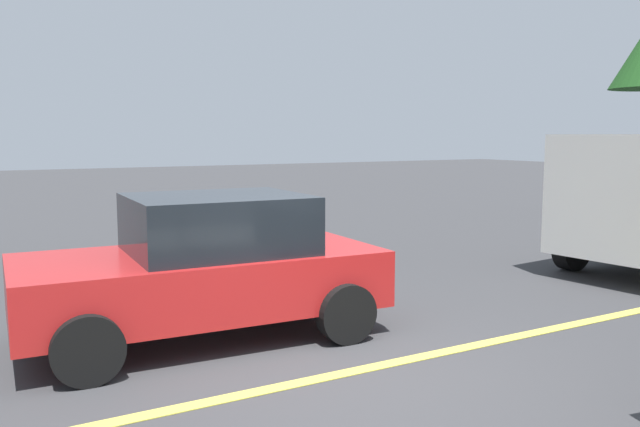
% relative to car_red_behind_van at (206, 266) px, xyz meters
% --- Properties ---
extents(ground_plane, '(80.00, 80.00, 0.00)m').
position_rel_car_red_behind_van_xyz_m(ground_plane, '(0.64, -1.72, -0.78)').
color(ground_plane, '#38383A').
extents(lane_marking_centre, '(28.00, 0.16, 0.01)m').
position_rel_car_red_behind_van_xyz_m(lane_marking_centre, '(3.64, -1.72, -0.77)').
color(lane_marking_centre, '#E0D14C').
extents(car_red_behind_van, '(3.90, 2.16, 1.55)m').
position_rel_car_red_behind_van_xyz_m(car_red_behind_van, '(0.00, 0.00, 0.00)').
color(car_red_behind_van, red).
rests_on(car_red_behind_van, ground_plane).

